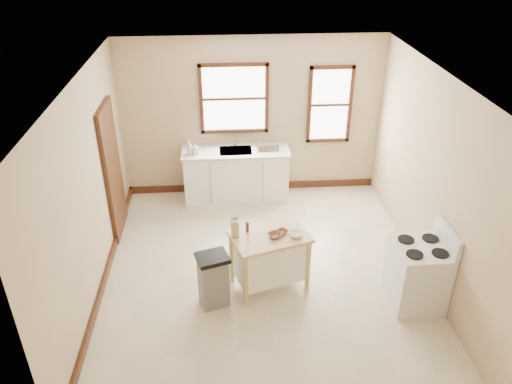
% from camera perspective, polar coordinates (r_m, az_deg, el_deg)
% --- Properties ---
extents(floor, '(5.00, 5.00, 0.00)m').
position_cam_1_polar(floor, '(7.23, 0.88, -9.16)').
color(floor, '#C2B99A').
rests_on(floor, ground).
extents(ceiling, '(5.00, 5.00, 0.00)m').
position_cam_1_polar(ceiling, '(5.91, 1.09, 12.60)').
color(ceiling, white).
rests_on(ceiling, ground).
extents(wall_back, '(4.50, 0.04, 2.80)m').
position_cam_1_polar(wall_back, '(8.72, -0.49, 8.51)').
color(wall_back, tan).
rests_on(wall_back, ground).
extents(wall_left, '(0.04, 5.00, 2.80)m').
position_cam_1_polar(wall_left, '(6.66, -18.69, -0.10)').
color(wall_left, tan).
rests_on(wall_left, ground).
extents(wall_right, '(0.04, 5.00, 2.80)m').
position_cam_1_polar(wall_right, '(7.01, 19.63, 1.22)').
color(wall_right, tan).
rests_on(wall_right, ground).
extents(window_main, '(1.17, 0.06, 1.22)m').
position_cam_1_polar(window_main, '(8.57, -2.52, 10.59)').
color(window_main, '#35130E').
rests_on(window_main, wall_back).
extents(window_side, '(0.77, 0.06, 1.37)m').
position_cam_1_polar(window_side, '(8.82, 8.43, 9.82)').
color(window_side, '#35130E').
rests_on(window_side, wall_back).
extents(door_left, '(0.06, 0.90, 2.10)m').
position_cam_1_polar(door_left, '(7.93, -16.04, 2.32)').
color(door_left, '#35130E').
rests_on(door_left, ground).
extents(baseboard_back, '(4.50, 0.04, 0.12)m').
position_cam_1_polar(baseboard_back, '(9.26, -0.44, 0.67)').
color(baseboard_back, '#35130E').
rests_on(baseboard_back, ground).
extents(baseboard_left, '(0.04, 5.00, 0.12)m').
position_cam_1_polar(baseboard_left, '(7.37, -16.81, -9.19)').
color(baseboard_left, '#35130E').
rests_on(baseboard_left, ground).
extents(sink_counter, '(1.86, 0.62, 0.92)m').
position_cam_1_polar(sink_counter, '(8.82, -2.28, 2.04)').
color(sink_counter, white).
rests_on(sink_counter, ground).
extents(faucet, '(0.03, 0.03, 0.22)m').
position_cam_1_polar(faucet, '(8.74, -2.40, 5.91)').
color(faucet, silver).
rests_on(faucet, sink_counter).
extents(soap_bottle_a, '(0.11, 0.11, 0.24)m').
position_cam_1_polar(soap_bottle_a, '(8.50, -7.63, 5.05)').
color(soap_bottle_a, '#B2B2B2').
rests_on(soap_bottle_a, sink_counter).
extents(soap_bottle_b, '(0.11, 0.11, 0.19)m').
position_cam_1_polar(soap_bottle_b, '(8.51, -6.93, 4.93)').
color(soap_bottle_b, '#B2B2B2').
rests_on(soap_bottle_b, sink_counter).
extents(dish_rack, '(0.46, 0.40, 0.10)m').
position_cam_1_polar(dish_rack, '(8.63, 1.35, 5.17)').
color(dish_rack, silver).
rests_on(dish_rack, sink_counter).
extents(kitchen_island, '(1.14, 0.90, 0.81)m').
position_cam_1_polar(kitchen_island, '(6.78, 1.56, -7.82)').
color(kitchen_island, tan).
rests_on(kitchen_island, ground).
extents(knife_block, '(0.10, 0.10, 0.20)m').
position_cam_1_polar(knife_block, '(6.49, -2.42, -4.23)').
color(knife_block, '#DBB172').
rests_on(knife_block, kitchen_island).
extents(pepper_grinder, '(0.04, 0.04, 0.15)m').
position_cam_1_polar(pepper_grinder, '(6.57, -1.00, -4.03)').
color(pepper_grinder, '#452312').
rests_on(pepper_grinder, kitchen_island).
extents(bowl_a, '(0.23, 0.23, 0.04)m').
position_cam_1_polar(bowl_a, '(6.51, 2.15, -4.97)').
color(bowl_a, brown).
rests_on(bowl_a, kitchen_island).
extents(bowl_b, '(0.21, 0.21, 0.04)m').
position_cam_1_polar(bowl_b, '(6.59, 3.04, -4.55)').
color(bowl_b, brown).
rests_on(bowl_b, kitchen_island).
extents(bowl_c, '(0.21, 0.21, 0.06)m').
position_cam_1_polar(bowl_c, '(6.53, 4.60, -4.85)').
color(bowl_c, white).
rests_on(bowl_c, kitchen_island).
extents(trash_bin, '(0.47, 0.43, 0.76)m').
position_cam_1_polar(trash_bin, '(6.52, -4.88, -9.98)').
color(trash_bin, gray).
rests_on(trash_bin, ground).
extents(gas_stove, '(0.70, 0.70, 1.13)m').
position_cam_1_polar(gas_stove, '(6.75, 18.11, -8.03)').
color(gas_stove, silver).
rests_on(gas_stove, ground).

